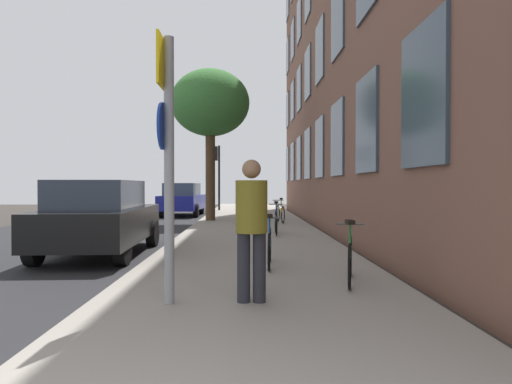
{
  "coord_description": "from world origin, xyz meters",
  "views": [
    {
      "loc": [
        0.92,
        -1.47,
        1.53
      ],
      "look_at": [
        1.19,
        12.05,
        1.33
      ],
      "focal_mm": 32.84,
      "sensor_mm": 36.0,
      "label": 1
    }
  ],
  "objects_px": {
    "bicycle_0": "(350,258)",
    "bicycle_1": "(270,246)",
    "bicycle_3": "(280,213)",
    "traffic_light": "(217,166)",
    "pedestrian_0": "(252,221)",
    "bicycle_2": "(276,221)",
    "car_0": "(100,217)",
    "tree_near": "(210,104)",
    "car_1": "(183,199)",
    "sign_post": "(167,147)"
  },
  "relations": [
    {
      "from": "tree_near",
      "to": "bicycle_3",
      "type": "relative_size",
      "value": 3.51
    },
    {
      "from": "bicycle_2",
      "to": "car_0",
      "type": "height_order",
      "value": "car_0"
    },
    {
      "from": "traffic_light",
      "to": "bicycle_0",
      "type": "distance_m",
      "value": 20.15
    },
    {
      "from": "bicycle_3",
      "to": "bicycle_0",
      "type": "bearing_deg",
      "value": -88.92
    },
    {
      "from": "car_0",
      "to": "car_1",
      "type": "bearing_deg",
      "value": 90.05
    },
    {
      "from": "bicycle_2",
      "to": "car_0",
      "type": "distance_m",
      "value": 5.13
    },
    {
      "from": "bicycle_1",
      "to": "pedestrian_0",
      "type": "xyz_separation_m",
      "value": [
        -0.34,
        -2.51,
        0.62
      ]
    },
    {
      "from": "bicycle_3",
      "to": "car_0",
      "type": "distance_m",
      "value": 8.76
    },
    {
      "from": "traffic_light",
      "to": "tree_near",
      "type": "height_order",
      "value": "tree_near"
    },
    {
      "from": "bicycle_3",
      "to": "bicycle_1",
      "type": "bearing_deg",
      "value": -95.3
    },
    {
      "from": "sign_post",
      "to": "car_1",
      "type": "bearing_deg",
      "value": 97.17
    },
    {
      "from": "traffic_light",
      "to": "tree_near",
      "type": "bearing_deg",
      "value": -88.53
    },
    {
      "from": "traffic_light",
      "to": "car_1",
      "type": "bearing_deg",
      "value": -115.58
    },
    {
      "from": "sign_post",
      "to": "tree_near",
      "type": "height_order",
      "value": "tree_near"
    },
    {
      "from": "sign_post",
      "to": "bicycle_2",
      "type": "distance_m",
      "value": 8.13
    },
    {
      "from": "traffic_light",
      "to": "car_1",
      "type": "xyz_separation_m",
      "value": [
        -1.52,
        -3.18,
        -1.78
      ]
    },
    {
      "from": "car_0",
      "to": "bicycle_2",
      "type": "bearing_deg",
      "value": 38.41
    },
    {
      "from": "car_0",
      "to": "pedestrian_0",
      "type": "bearing_deg",
      "value": -54.77
    },
    {
      "from": "tree_near",
      "to": "bicycle_2",
      "type": "distance_m",
      "value": 7.37
    },
    {
      "from": "bicycle_0",
      "to": "bicycle_1",
      "type": "distance_m",
      "value": 1.78
    },
    {
      "from": "bicycle_1",
      "to": "bicycle_2",
      "type": "relative_size",
      "value": 0.99
    },
    {
      "from": "traffic_light",
      "to": "bicycle_3",
      "type": "xyz_separation_m",
      "value": [
        2.94,
        -8.8,
        -2.14
      ]
    },
    {
      "from": "bicycle_2",
      "to": "pedestrian_0",
      "type": "height_order",
      "value": "pedestrian_0"
    },
    {
      "from": "sign_post",
      "to": "bicycle_2",
      "type": "bearing_deg",
      "value": 77.06
    },
    {
      "from": "tree_near",
      "to": "bicycle_2",
      "type": "bearing_deg",
      "value": -67.34
    },
    {
      "from": "tree_near",
      "to": "car_1",
      "type": "height_order",
      "value": "tree_near"
    },
    {
      "from": "bicycle_0",
      "to": "tree_near",
      "type": "bearing_deg",
      "value": 103.65
    },
    {
      "from": "sign_post",
      "to": "bicycle_1",
      "type": "relative_size",
      "value": 1.96
    },
    {
      "from": "bicycle_3",
      "to": "traffic_light",
      "type": "bearing_deg",
      "value": 108.49
    },
    {
      "from": "bicycle_2",
      "to": "bicycle_3",
      "type": "relative_size",
      "value": 0.94
    },
    {
      "from": "pedestrian_0",
      "to": "car_0",
      "type": "relative_size",
      "value": 0.38
    },
    {
      "from": "traffic_light",
      "to": "car_0",
      "type": "height_order",
      "value": "traffic_light"
    },
    {
      "from": "bicycle_0",
      "to": "traffic_light",
      "type": "bearing_deg",
      "value": 99.04
    },
    {
      "from": "traffic_light",
      "to": "bicycle_2",
      "type": "bearing_deg",
      "value": -79.23
    },
    {
      "from": "car_1",
      "to": "bicycle_0",
      "type": "bearing_deg",
      "value": -74.29
    },
    {
      "from": "pedestrian_0",
      "to": "tree_near",
      "type": "bearing_deg",
      "value": 96.53
    },
    {
      "from": "sign_post",
      "to": "traffic_light",
      "type": "distance_m",
      "value": 20.96
    },
    {
      "from": "bicycle_2",
      "to": "car_1",
      "type": "distance_m",
      "value": 10.75
    },
    {
      "from": "tree_near",
      "to": "pedestrian_0",
      "type": "xyz_separation_m",
      "value": [
        1.52,
        -13.27,
        -3.69
      ]
    },
    {
      "from": "traffic_light",
      "to": "bicycle_3",
      "type": "height_order",
      "value": "traffic_light"
    },
    {
      "from": "sign_post",
      "to": "traffic_light",
      "type": "relative_size",
      "value": 0.87
    },
    {
      "from": "traffic_light",
      "to": "car_0",
      "type": "distance_m",
      "value": 16.49
    },
    {
      "from": "bicycle_0",
      "to": "bicycle_2",
      "type": "bearing_deg",
      "value": 95.58
    },
    {
      "from": "bicycle_0",
      "to": "bicycle_3",
      "type": "relative_size",
      "value": 0.9
    },
    {
      "from": "traffic_light",
      "to": "bicycle_2",
      "type": "xyz_separation_m",
      "value": [
        2.5,
        -13.15,
        -2.13
      ]
    },
    {
      "from": "bicycle_2",
      "to": "bicycle_3",
      "type": "height_order",
      "value": "bicycle_2"
    },
    {
      "from": "sign_post",
      "to": "bicycle_0",
      "type": "distance_m",
      "value": 3.09
    },
    {
      "from": "traffic_light",
      "to": "pedestrian_0",
      "type": "bearing_deg",
      "value": -85.31
    },
    {
      "from": "bicycle_1",
      "to": "car_0",
      "type": "relative_size",
      "value": 0.36
    },
    {
      "from": "tree_near",
      "to": "bicycle_0",
      "type": "xyz_separation_m",
      "value": [
        2.95,
        -12.17,
        -4.31
      ]
    }
  ]
}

